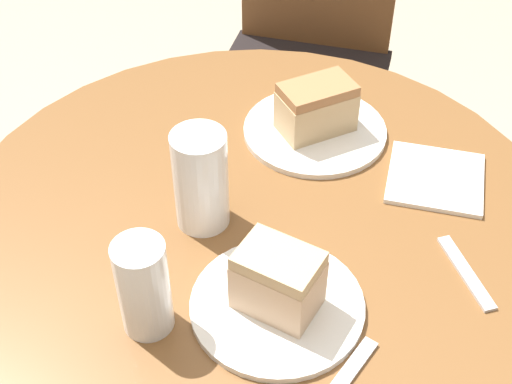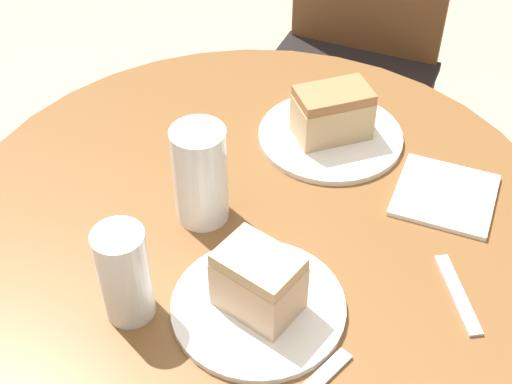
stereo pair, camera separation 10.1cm
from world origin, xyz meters
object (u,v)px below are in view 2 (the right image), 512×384
object	(u,v)px
glass_lemonade	(125,277)
glass_water	(201,180)
plate_near	(258,307)
cake_slice_near	(258,281)
cake_slice_far	(332,113)
plate_far	(330,136)
chair	(347,66)

from	to	relation	value
glass_lemonade	glass_water	size ratio (longest dim) A/B	0.90
plate_near	glass_water	size ratio (longest dim) A/B	1.47
cake_slice_near	cake_slice_far	size ratio (longest dim) A/B	0.87
plate_far	cake_slice_near	bearing A→B (deg)	-88.54
plate_far	cake_slice_near	size ratio (longest dim) A/B	1.99
plate_near	plate_far	bearing A→B (deg)	91.46
plate_near	cake_slice_far	world-z (taller)	cake_slice_far
cake_slice_far	plate_near	bearing A→B (deg)	-88.54
plate_near	plate_far	size ratio (longest dim) A/B	0.95
cake_slice_far	chair	bearing A→B (deg)	100.28
cake_slice_far	glass_lemonade	distance (m)	0.45
cake_slice_near	glass_water	world-z (taller)	glass_water
chair	cake_slice_near	size ratio (longest dim) A/B	7.65
chair	glass_lemonade	xyz separation A→B (m)	(-0.03, -1.05, 0.32)
plate_near	glass_lemonade	xyz separation A→B (m)	(-0.15, -0.06, 0.06)
plate_near	cake_slice_near	distance (m)	0.05
glass_water	cake_slice_near	bearing A→B (deg)	-45.03
plate_near	glass_lemonade	size ratio (longest dim) A/B	1.63
chair	cake_slice_near	distance (m)	1.05
plate_near	glass_lemonade	bearing A→B (deg)	-159.64
glass_water	glass_lemonade	bearing A→B (deg)	-95.19
plate_far	cake_slice_far	distance (m)	0.05
chair	plate_near	world-z (taller)	chair
cake_slice_far	glass_water	distance (m)	0.27
chair	plate_far	size ratio (longest dim) A/B	3.85
cake_slice_near	glass_water	distance (m)	0.19
glass_lemonade	glass_water	xyz separation A→B (m)	(0.02, 0.19, 0.00)
plate_far	glass_water	size ratio (longest dim) A/B	1.55
cake_slice_near	cake_slice_far	bearing A→B (deg)	91.46
plate_far	glass_lemonade	xyz separation A→B (m)	(-0.14, -0.43, 0.06)
chair	cake_slice_far	xyz separation A→B (m)	(0.11, -0.62, 0.31)
cake_slice_near	chair	bearing A→B (deg)	97.02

